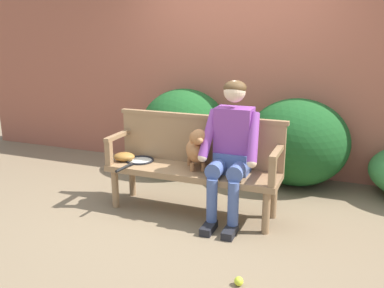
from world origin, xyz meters
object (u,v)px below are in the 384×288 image
(person_seated, at_px, (231,146))
(tennis_ball, at_px, (239,281))
(baseball_glove, at_px, (124,157))
(garden_bench, at_px, (192,175))
(tennis_racket, at_px, (139,161))
(dog_on_bench, at_px, (197,148))

(person_seated, distance_m, tennis_ball, 1.29)
(person_seated, relative_size, baseball_glove, 6.04)
(garden_bench, bearing_deg, tennis_racket, 179.53)
(tennis_racket, height_order, tennis_ball, tennis_racket)
(baseball_glove, bearing_deg, tennis_ball, -49.25)
(person_seated, bearing_deg, dog_on_bench, 177.30)
(garden_bench, bearing_deg, dog_on_bench, 9.09)
(person_seated, relative_size, tennis_racket, 2.33)
(garden_bench, bearing_deg, baseball_glove, -178.10)
(tennis_racket, height_order, baseball_glove, baseball_glove)
(garden_bench, distance_m, baseball_glove, 0.75)
(tennis_racket, bearing_deg, tennis_ball, -37.25)
(person_seated, xyz_separation_m, dog_on_bench, (-0.35, 0.02, -0.06))
(dog_on_bench, relative_size, tennis_racket, 0.74)
(baseball_glove, bearing_deg, dog_on_bench, -13.28)
(dog_on_bench, xyz_separation_m, baseball_glove, (-0.79, -0.03, -0.17))
(dog_on_bench, bearing_deg, baseball_glove, -177.65)
(baseball_glove, bearing_deg, tennis_racket, -4.49)
(dog_on_bench, distance_m, tennis_racket, 0.67)
(person_seated, bearing_deg, tennis_racket, 179.22)
(garden_bench, bearing_deg, tennis_ball, -53.35)
(tennis_ball, bearing_deg, dog_on_bench, 124.65)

